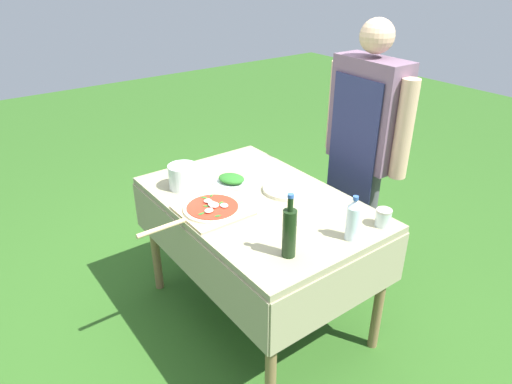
{
  "coord_description": "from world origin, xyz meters",
  "views": [
    {
      "loc": [
        1.71,
        -1.28,
        1.96
      ],
      "look_at": [
        -0.01,
        0.0,
        0.84
      ],
      "focal_mm": 32.0,
      "sensor_mm": 36.0,
      "label": 1
    }
  ],
  "objects_px": {
    "water_bottle": "(353,219)",
    "sauce_jar": "(383,219)",
    "prep_table": "(258,216)",
    "pizza_on_peel": "(210,210)",
    "person_cook": "(365,139)",
    "herb_container": "(231,179)",
    "oil_bottle": "(289,232)",
    "plate_stack": "(287,189)",
    "mixing_tub": "(183,177)"
  },
  "relations": [
    {
      "from": "water_bottle",
      "to": "plate_stack",
      "type": "relative_size",
      "value": 0.82
    },
    {
      "from": "person_cook",
      "to": "sauce_jar",
      "type": "distance_m",
      "value": 0.69
    },
    {
      "from": "plate_stack",
      "to": "sauce_jar",
      "type": "height_order",
      "value": "sauce_jar"
    },
    {
      "from": "pizza_on_peel",
      "to": "water_bottle",
      "type": "xyz_separation_m",
      "value": [
        0.59,
        0.39,
        0.09
      ]
    },
    {
      "from": "oil_bottle",
      "to": "mixing_tub",
      "type": "relative_size",
      "value": 1.88
    },
    {
      "from": "sauce_jar",
      "to": "oil_bottle",
      "type": "bearing_deg",
      "value": -99.0
    },
    {
      "from": "prep_table",
      "to": "mixing_tub",
      "type": "height_order",
      "value": "mixing_tub"
    },
    {
      "from": "mixing_tub",
      "to": "water_bottle",
      "type": "bearing_deg",
      "value": 22.01
    },
    {
      "from": "pizza_on_peel",
      "to": "mixing_tub",
      "type": "relative_size",
      "value": 3.57
    },
    {
      "from": "water_bottle",
      "to": "sauce_jar",
      "type": "height_order",
      "value": "water_bottle"
    },
    {
      "from": "person_cook",
      "to": "oil_bottle",
      "type": "distance_m",
      "value": 1.05
    },
    {
      "from": "oil_bottle",
      "to": "water_bottle",
      "type": "distance_m",
      "value": 0.33
    },
    {
      "from": "prep_table",
      "to": "sauce_jar",
      "type": "bearing_deg",
      "value": 30.0
    },
    {
      "from": "oil_bottle",
      "to": "herb_container",
      "type": "bearing_deg",
      "value": 165.4
    },
    {
      "from": "oil_bottle",
      "to": "pizza_on_peel",
      "type": "bearing_deg",
      "value": -171.69
    },
    {
      "from": "prep_table",
      "to": "mixing_tub",
      "type": "relative_size",
      "value": 8.19
    },
    {
      "from": "prep_table",
      "to": "water_bottle",
      "type": "bearing_deg",
      "value": 12.55
    },
    {
      "from": "herb_container",
      "to": "mixing_tub",
      "type": "distance_m",
      "value": 0.27
    },
    {
      "from": "oil_bottle",
      "to": "herb_container",
      "type": "xyz_separation_m",
      "value": [
        -0.73,
        0.19,
        -0.1
      ]
    },
    {
      "from": "herb_container",
      "to": "plate_stack",
      "type": "bearing_deg",
      "value": 37.01
    },
    {
      "from": "prep_table",
      "to": "person_cook",
      "type": "bearing_deg",
      "value": 86.45
    },
    {
      "from": "sauce_jar",
      "to": "water_bottle",
      "type": "bearing_deg",
      "value": -93.34
    },
    {
      "from": "oil_bottle",
      "to": "plate_stack",
      "type": "bearing_deg",
      "value": 140.66
    },
    {
      "from": "prep_table",
      "to": "plate_stack",
      "type": "height_order",
      "value": "plate_stack"
    },
    {
      "from": "pizza_on_peel",
      "to": "herb_container",
      "type": "xyz_separation_m",
      "value": [
        -0.21,
        0.27,
        0.01
      ]
    },
    {
      "from": "water_bottle",
      "to": "plate_stack",
      "type": "height_order",
      "value": "water_bottle"
    },
    {
      "from": "herb_container",
      "to": "sauce_jar",
      "type": "height_order",
      "value": "sauce_jar"
    },
    {
      "from": "person_cook",
      "to": "sauce_jar",
      "type": "relative_size",
      "value": 19.02
    },
    {
      "from": "prep_table",
      "to": "pizza_on_peel",
      "type": "height_order",
      "value": "pizza_on_peel"
    },
    {
      "from": "prep_table",
      "to": "sauce_jar",
      "type": "xyz_separation_m",
      "value": [
        0.57,
        0.33,
        0.14
      ]
    },
    {
      "from": "oil_bottle",
      "to": "sauce_jar",
      "type": "xyz_separation_m",
      "value": [
        0.08,
        0.52,
        -0.08
      ]
    },
    {
      "from": "person_cook",
      "to": "water_bottle",
      "type": "height_order",
      "value": "person_cook"
    },
    {
      "from": "person_cook",
      "to": "plate_stack",
      "type": "xyz_separation_m",
      "value": [
        -0.04,
        -0.57,
        -0.18
      ]
    },
    {
      "from": "oil_bottle",
      "to": "plate_stack",
      "type": "height_order",
      "value": "oil_bottle"
    },
    {
      "from": "person_cook",
      "to": "pizza_on_peel",
      "type": "relative_size",
      "value": 2.9
    },
    {
      "from": "water_bottle",
      "to": "pizza_on_peel",
      "type": "bearing_deg",
      "value": -146.31
    },
    {
      "from": "water_bottle",
      "to": "person_cook",
      "type": "bearing_deg",
      "value": 128.54
    },
    {
      "from": "pizza_on_peel",
      "to": "mixing_tub",
      "type": "distance_m",
      "value": 0.33
    },
    {
      "from": "herb_container",
      "to": "sauce_jar",
      "type": "xyz_separation_m",
      "value": [
        0.82,
        0.33,
        0.01
      ]
    },
    {
      "from": "pizza_on_peel",
      "to": "water_bottle",
      "type": "bearing_deg",
      "value": 33.65
    },
    {
      "from": "pizza_on_peel",
      "to": "water_bottle",
      "type": "relative_size",
      "value": 2.61
    },
    {
      "from": "plate_stack",
      "to": "mixing_tub",
      "type": "bearing_deg",
      "value": -130.25
    },
    {
      "from": "herb_container",
      "to": "oil_bottle",
      "type": "bearing_deg",
      "value": -14.6
    },
    {
      "from": "person_cook",
      "to": "herb_container",
      "type": "relative_size",
      "value": 7.39
    },
    {
      "from": "prep_table",
      "to": "water_bottle",
      "type": "relative_size",
      "value": 5.99
    },
    {
      "from": "water_bottle",
      "to": "mixing_tub",
      "type": "bearing_deg",
      "value": -157.99
    },
    {
      "from": "prep_table",
      "to": "plate_stack",
      "type": "relative_size",
      "value": 4.92
    },
    {
      "from": "plate_stack",
      "to": "oil_bottle",
      "type": "bearing_deg",
      "value": -39.34
    },
    {
      "from": "person_cook",
      "to": "herb_container",
      "type": "bearing_deg",
      "value": 71.09
    },
    {
      "from": "prep_table",
      "to": "herb_container",
      "type": "relative_size",
      "value": 5.85
    }
  ]
}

